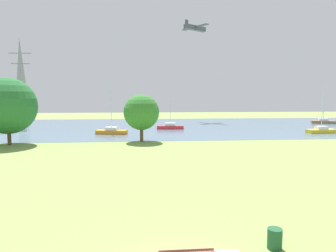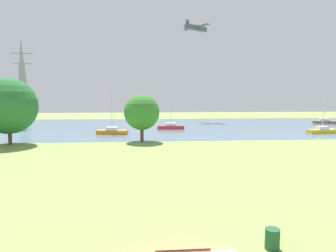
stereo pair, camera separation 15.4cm
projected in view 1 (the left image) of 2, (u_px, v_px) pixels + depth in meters
ground_plane at (156, 153)px, 31.44m from camera, size 160.00×160.00×0.00m
litter_bin at (275, 239)px, 11.58m from camera, size 0.56×0.56×0.80m
water_surface at (149, 126)px, 59.20m from camera, size 140.00×40.00×0.02m
sailboat_white at (12, 129)px, 50.52m from camera, size 5.01×2.53×5.54m
sailboat_red at (170, 127)px, 54.44m from camera, size 4.90×1.86×5.68m
sailboat_brown at (323, 121)px, 65.57m from camera, size 5.02×3.03×7.88m
sailboat_orange at (112, 131)px, 47.03m from camera, size 5.01×2.52×7.55m
sailboat_yellow at (321, 130)px, 48.35m from camera, size 4.96×2.13×6.77m
tree_west_far at (8, 106)px, 36.10m from camera, size 6.78×6.78×8.13m
tree_mid_shore at (141, 112)px, 38.96m from camera, size 4.62×4.62×6.14m
electricity_pylon at (21, 77)px, 89.53m from camera, size 6.40×4.40×23.26m
light_aircraft at (195, 28)px, 72.94m from camera, size 5.95×7.62×2.10m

